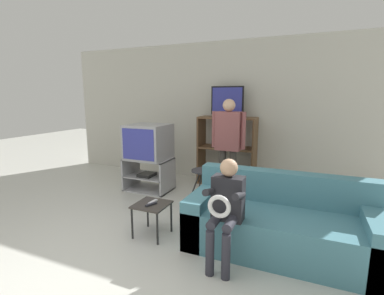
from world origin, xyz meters
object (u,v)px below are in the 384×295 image
Objects in this scene: tv_stand at (149,174)px; media_shelf at (227,150)px; folding_stool at (204,176)px; couch at (280,225)px; television_main at (148,142)px; remote_control_black at (151,204)px; snack_table at (152,208)px; remote_control_white at (153,202)px; television_flat at (227,102)px; person_seated_child at (226,204)px; person_standing_adult at (228,140)px.

tv_stand is 1.47m from media_shelf.
couch is (1.15, -0.77, -0.19)m from folding_stool.
television_main is 1.75m from remote_control_black.
folding_stool is at bearing 76.37° from snack_table.
tv_stand is at bearing 129.45° from remote_control_white.
folding_stool is (1.14, -0.34, -0.38)m from television_main.
television_flat is 2.68m from person_seated_child.
person_seated_child is (0.94, -0.21, 0.28)m from snack_table.
folding_stool is 0.30× the size of couch.
person_standing_adult is (0.23, -0.71, -0.55)m from television_flat.
television_flat is (1.13, 0.84, 1.23)m from tv_stand.
snack_table is at bearing -57.23° from television_main.
couch is (1.40, 0.23, -0.12)m from remote_control_white.
snack_table is (-0.25, -1.04, -0.14)m from folding_stool.
television_flat is 4.07× the size of remote_control_black.
person_seated_child is at bearing -41.00° from television_main.
media_shelf is 2.21m from remote_control_white.
tv_stand is 1.21m from folding_stool.
television_flat reaches higher than media_shelf.
remote_control_black is 1.42m from couch.
tv_stand is at bearing 163.90° from folding_stool.
folding_stool reaches higher than remote_control_white.
remote_control_black is (-0.23, -2.25, -0.24)m from media_shelf.
media_shelf reaches higher than snack_table.
television_flat is at bearing 90.81° from folding_stool.
couch is (1.16, -1.95, -1.22)m from television_flat.
tv_stand is 1.32× the size of television_flat.
person_standing_adult is at bearing 95.81° from remote_control_black.
television_main reaches higher than remote_control_white.
folding_stool is 1.11m from remote_control_black.
folding_stool is (0.00, -1.17, -0.17)m from media_shelf.
snack_table is 0.08m from remote_control_black.
television_flat is at bearing 36.59° from tv_stand.
television_main reaches higher than snack_table.
person_seated_child is at bearing -8.70° from remote_control_white.
remote_control_white is at bearing 128.44° from remote_control_black.
person_seated_child is (1.83, -1.59, -0.24)m from television_main.
remote_control_black is at bearing -95.53° from television_flat.
person_standing_adult reaches higher than person_seated_child.
media_shelf reaches higher than person_seated_child.
snack_table is 2.69× the size of remote_control_black.
person_seated_child reaches higher than folding_stool.
remote_control_black is at bearing -57.06° from tv_stand.
television_flat is at bearing 36.52° from television_main.
television_main is 1.43m from media_shelf.
tv_stand is 5.37× the size of remote_control_white.
television_main is 4.62× the size of remote_control_black.
snack_table is 0.08m from remote_control_white.
person_standing_adult is at bearing 5.49° from tv_stand.
remote_control_white is 0.09× the size of person_standing_adult.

